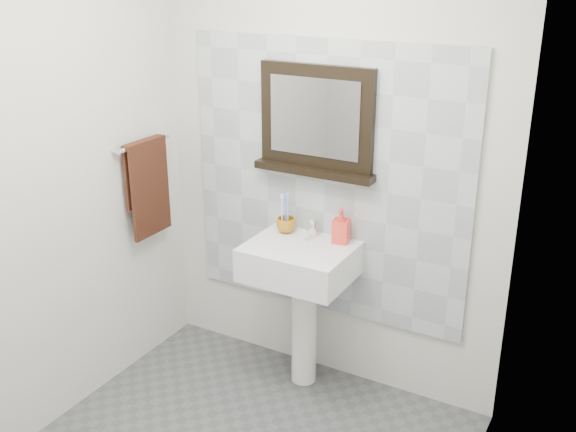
% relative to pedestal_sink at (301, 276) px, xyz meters
% --- Properties ---
extents(back_wall, '(2.00, 0.01, 2.50)m').
position_rel_pedestal_sink_xyz_m(back_wall, '(0.03, 0.23, 0.57)').
color(back_wall, silver).
rests_on(back_wall, ground).
extents(left_wall, '(0.01, 2.20, 2.50)m').
position_rel_pedestal_sink_xyz_m(left_wall, '(-0.97, -0.87, 0.57)').
color(left_wall, silver).
rests_on(left_wall, ground).
extents(right_wall, '(0.01, 2.20, 2.50)m').
position_rel_pedestal_sink_xyz_m(right_wall, '(1.03, -0.87, 0.57)').
color(right_wall, silver).
rests_on(right_wall, ground).
extents(splashback, '(1.60, 0.02, 1.50)m').
position_rel_pedestal_sink_xyz_m(splashback, '(0.03, 0.21, 0.47)').
color(splashback, '#AFB9BE').
rests_on(splashback, back_wall).
extents(pedestal_sink, '(0.55, 0.44, 0.96)m').
position_rel_pedestal_sink_xyz_m(pedestal_sink, '(0.00, 0.00, 0.00)').
color(pedestal_sink, white).
rests_on(pedestal_sink, ground).
extents(toothbrush_cup, '(0.12, 0.12, 0.08)m').
position_rel_pedestal_sink_xyz_m(toothbrush_cup, '(-0.15, 0.12, 0.23)').
color(toothbrush_cup, '#B07114').
rests_on(toothbrush_cup, pedestal_sink).
extents(toothbrushes, '(0.05, 0.04, 0.21)m').
position_rel_pedestal_sink_xyz_m(toothbrushes, '(-0.16, 0.12, 0.31)').
color(toothbrushes, white).
rests_on(toothbrushes, toothbrush_cup).
extents(soap_dispenser, '(0.10, 0.10, 0.19)m').
position_rel_pedestal_sink_xyz_m(soap_dispenser, '(0.17, 0.14, 0.28)').
color(soap_dispenser, '#FB1D33').
rests_on(soap_dispenser, pedestal_sink).
extents(framed_mirror, '(0.68, 0.11, 0.57)m').
position_rel_pedestal_sink_xyz_m(framed_mirror, '(-0.01, 0.19, 0.80)').
color(framed_mirror, black).
rests_on(framed_mirror, back_wall).
extents(towel_bar, '(0.07, 0.40, 0.03)m').
position_rel_pedestal_sink_xyz_m(towel_bar, '(-0.91, -0.13, 0.64)').
color(towel_bar, silver).
rests_on(towel_bar, left_wall).
extents(hand_towel, '(0.06, 0.30, 0.55)m').
position_rel_pedestal_sink_xyz_m(hand_towel, '(-0.91, -0.13, 0.43)').
color(hand_towel, '#32170E').
rests_on(hand_towel, towel_bar).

